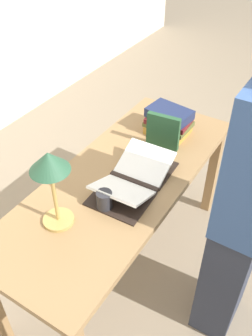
# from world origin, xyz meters

# --- Properties ---
(ground_plane) EXTENTS (12.00, 12.00, 0.00)m
(ground_plane) POSITION_xyz_m (0.00, 0.00, 0.00)
(ground_plane) COLOR gray
(reading_desk) EXTENTS (1.60, 0.63, 0.73)m
(reading_desk) POSITION_xyz_m (0.00, 0.00, 0.63)
(reading_desk) COLOR #937047
(reading_desk) RESTS_ON ground_plane
(open_book) EXTENTS (0.53, 0.30, 0.10)m
(open_book) POSITION_xyz_m (-0.00, -0.08, 0.76)
(open_book) COLOR black
(open_book) RESTS_ON reading_desk
(book_stack_tall) EXTENTS (0.19, 0.27, 0.16)m
(book_stack_tall) POSITION_xyz_m (0.50, -0.02, 0.81)
(book_stack_tall) COLOR #BC8933
(book_stack_tall) RESTS_ON reading_desk
(book_standing_upright) EXTENTS (0.05, 0.19, 0.21)m
(book_standing_upright) POSITION_xyz_m (0.35, -0.05, 0.83)
(book_standing_upright) COLOR #234C2D
(book_standing_upright) RESTS_ON reading_desk
(reading_lamp) EXTENTS (0.17, 0.17, 0.39)m
(reading_lamp) POSITION_xyz_m (-0.40, 0.08, 1.04)
(reading_lamp) COLOR tan
(reading_lamp) RESTS_ON reading_desk
(coffee_mug) EXTENTS (0.08, 0.10, 0.10)m
(coffee_mug) POSITION_xyz_m (-0.22, -0.05, 0.78)
(coffee_mug) COLOR #28282D
(coffee_mug) RESTS_ON reading_desk
(person_reader) EXTENTS (0.36, 0.22, 1.64)m
(person_reader) POSITION_xyz_m (-0.00, -0.64, 0.81)
(person_reader) COLOR #2D3342
(person_reader) RESTS_ON ground_plane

